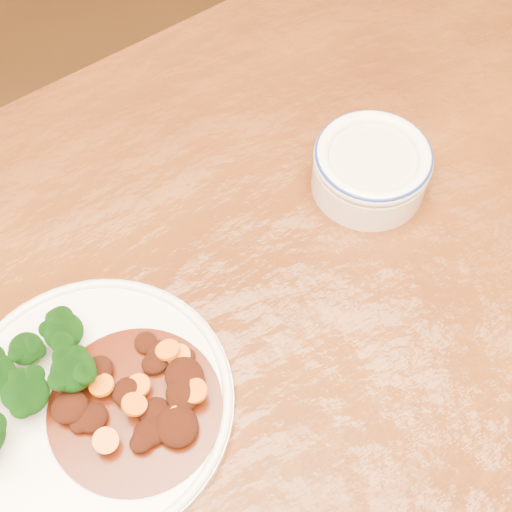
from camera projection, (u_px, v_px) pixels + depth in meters
dining_table at (237, 472)px, 0.64m from camera, size 1.57×1.02×0.75m
dinner_plate at (93, 403)px, 0.59m from camera, size 0.23×0.23×0.01m
broccoli_florets at (26, 381)px, 0.57m from camera, size 0.12×0.08×0.04m
mince_stew at (144, 400)px, 0.58m from camera, size 0.14×0.14×0.03m
dip_bowl at (371, 167)px, 0.69m from camera, size 0.11×0.11×0.05m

